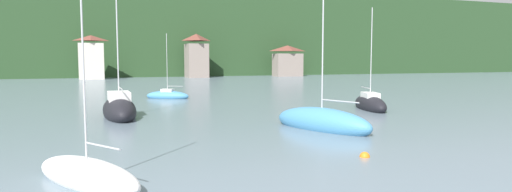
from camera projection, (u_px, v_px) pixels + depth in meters
name	position (u px, v px, depth m)	size (l,w,h in m)	color
wooded_hillside	(157.00, 44.00, 137.50)	(352.00, 68.26, 52.41)	#264223
shore_building_westcentral	(91.00, 58.00, 88.53)	(5.16, 3.41, 9.10)	beige
shore_building_central	(196.00, 56.00, 97.26)	(4.78, 5.97, 9.90)	gray
shore_building_eastcentral	(288.00, 61.00, 104.19)	(6.95, 4.18, 7.50)	gray
sailboat_mid_0	(119.00, 109.00, 31.35)	(2.56, 7.93, 11.47)	black
sailboat_mid_2	(322.00, 122.00, 25.69)	(4.44, 7.21, 8.83)	teal
sailboat_near_3	(87.00, 176.00, 14.51)	(4.27, 5.41, 7.77)	white
sailboat_mid_6	(370.00, 104.00, 35.96)	(3.53, 6.47, 8.92)	black
sailboat_far_7	(168.00, 96.00, 45.70)	(4.85, 3.76, 7.22)	teal
mooring_buoy_near	(365.00, 157.00, 18.47)	(0.45, 0.45, 0.45)	orange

